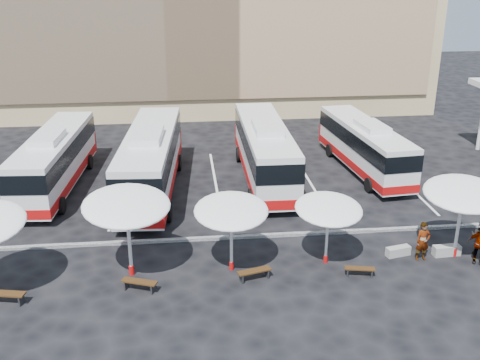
{
  "coord_description": "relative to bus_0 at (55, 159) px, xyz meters",
  "views": [
    {
      "loc": [
        -2.0,
        -24.85,
        13.15
      ],
      "look_at": [
        1.0,
        3.0,
        2.2
      ],
      "focal_mm": 42.0,
      "sensor_mm": 36.0,
      "label": 1
    }
  ],
  "objects": [
    {
      "name": "bay_lines",
      "position": [
        9.79,
        -0.53,
        -1.9
      ],
      "size": [
        24.15,
        12.0,
        0.01
      ],
      "color": "white",
      "rests_on": "ground"
    },
    {
      "name": "sunshade_3",
      "position": [
        14.23,
        -10.9,
        0.82
      ],
      "size": [
        3.31,
        3.34,
        3.21
      ],
      "rotation": [
        0.0,
        0.0,
        0.08
      ],
      "color": "silver",
      "rests_on": "ground"
    },
    {
      "name": "curb_divider",
      "position": [
        9.79,
        -8.03,
        -1.83
      ],
      "size": [
        34.0,
        0.25,
        0.15
      ],
      "primitive_type": "cube",
      "color": "black",
      "rests_on": "ground"
    },
    {
      "name": "passenger_2",
      "position": [
        21.27,
        -11.67,
        -0.95
      ],
      "size": [
        1.22,
        0.93,
        1.92
      ],
      "primitive_type": "imported",
      "rotation": [
        0.0,
        0.0,
        -0.47
      ],
      "color": "black",
      "rests_on": "ground"
    },
    {
      "name": "ground",
      "position": [
        9.79,
        -8.53,
        -1.91
      ],
      "size": [
        120.0,
        120.0,
        0.0
      ],
      "primitive_type": "plane",
      "color": "black",
      "rests_on": "ground"
    },
    {
      "name": "sunshade_2",
      "position": [
        9.8,
        -11.06,
        1.02
      ],
      "size": [
        3.47,
        3.51,
        3.45
      ],
      "rotation": [
        0.0,
        0.0,
        -0.05
      ],
      "color": "silver",
      "rests_on": "ground"
    },
    {
      "name": "wood_bench_0",
      "position": [
        0.33,
        -12.79,
        -1.53
      ],
      "size": [
        1.69,
        0.75,
        0.5
      ],
      "rotation": [
        0.0,
        0.0,
        -0.2
      ],
      "color": "#311C0A",
      "rests_on": "ground"
    },
    {
      "name": "conc_bench_1",
      "position": [
        20.16,
        -10.83,
        -1.66
      ],
      "size": [
        1.33,
        0.51,
        0.49
      ],
      "primitive_type": "cube",
      "rotation": [
        0.0,
        0.0,
        0.05
      ],
      "color": "gray",
      "rests_on": "ground"
    },
    {
      "name": "sunshade_1",
      "position": [
        5.3,
        -11.02,
        1.46
      ],
      "size": [
        4.79,
        4.83,
        3.97
      ],
      "rotation": [
        0.0,
        0.0,
        0.32
      ],
      "color": "silver",
      "rests_on": "ground"
    },
    {
      "name": "wood_bench_1",
      "position": [
        5.73,
        -12.41,
        -1.55
      ],
      "size": [
        1.58,
        0.93,
        0.47
      ],
      "rotation": [
        0.0,
        0.0,
        -0.36
      ],
      "color": "#311C0A",
      "rests_on": "ground"
    },
    {
      "name": "bus_3",
      "position": [
        19.77,
        0.97,
        -0.11
      ],
      "size": [
        3.41,
        11.26,
        3.52
      ],
      "rotation": [
        0.0,
        0.0,
        0.1
      ],
      "color": "silver",
      "rests_on": "ground"
    },
    {
      "name": "bus_0",
      "position": [
        0.0,
        0.0,
        0.0
      ],
      "size": [
        3.36,
        11.93,
        3.74
      ],
      "rotation": [
        0.0,
        0.0,
        -0.07
      ],
      "color": "silver",
      "rests_on": "ground"
    },
    {
      "name": "bus_1",
      "position": [
        5.86,
        -1.26,
        0.18
      ],
      "size": [
        3.72,
        13.09,
        4.1
      ],
      "rotation": [
        0.0,
        0.0,
        -0.08
      ],
      "color": "silver",
      "rests_on": "ground"
    },
    {
      "name": "wood_bench_3",
      "position": [
        15.44,
        -12.24,
        -1.6
      ],
      "size": [
        1.37,
        0.61,
        0.41
      ],
      "rotation": [
        0.0,
        0.0,
        -0.2
      ],
      "color": "#311C0A",
      "rests_on": "ground"
    },
    {
      "name": "conc_bench_0",
      "position": [
        17.85,
        -10.61,
        -1.69
      ],
      "size": [
        1.24,
        0.65,
        0.44
      ],
      "primitive_type": "cube",
      "rotation": [
        0.0,
        0.0,
        0.22
      ],
      "color": "gray",
      "rests_on": "ground"
    },
    {
      "name": "wood_bench_2",
      "position": [
        10.72,
        -12.04,
        -1.55
      ],
      "size": [
        1.57,
        0.79,
        0.47
      ],
      "rotation": [
        0.0,
        0.0,
        0.27
      ],
      "color": "#311C0A",
      "rests_on": "ground"
    },
    {
      "name": "passenger_0",
      "position": [
        18.78,
        -11.1,
        -0.96
      ],
      "size": [
        0.73,
        0.52,
        1.9
      ],
      "primitive_type": "imported",
      "rotation": [
        0.0,
        0.0,
        0.09
      ],
      "color": "black",
      "rests_on": "ground"
    },
    {
      "name": "bus_2",
      "position": [
        12.95,
        0.07,
        0.11
      ],
      "size": [
        3.03,
        12.49,
        3.95
      ],
      "rotation": [
        0.0,
        0.0,
        -0.01
      ],
      "color": "silver",
      "rests_on": "ground"
    },
    {
      "name": "sunshade_4",
      "position": [
        20.5,
        -10.94,
        1.31
      ],
      "size": [
        4.72,
        4.75,
        3.79
      ],
      "rotation": [
        0.0,
        0.0,
        -0.38
      ],
      "color": "silver",
      "rests_on": "ground"
    }
  ]
}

